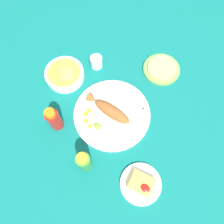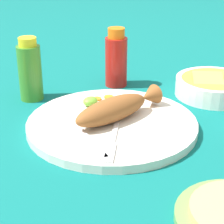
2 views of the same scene
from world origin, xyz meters
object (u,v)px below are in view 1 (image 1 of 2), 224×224
Objects in this scene: fried_fish at (109,110)px; guacamole_bowl at (65,74)px; hot_sauce_bottle_red at (54,119)px; hot_sauce_bottle_green at (85,162)px; main_plate at (112,114)px; salt_cup at (96,63)px; tortilla_plate at (161,69)px; fork_near at (131,109)px; side_plate_fries at (141,184)px; fork_far at (132,119)px.

fried_fish is 0.30m from guacamole_bowl.
hot_sauce_bottle_green is at bearing -26.17° from hot_sauce_bottle_red.
hot_sauce_bottle_green is (0.00, -0.26, 0.07)m from main_plate.
hot_sauce_bottle_red is at bearing -131.81° from fried_fish.
salt_cup is (-0.18, 0.21, -0.02)m from fried_fish.
salt_cup is 0.34× the size of tortilla_plate.
hot_sauce_bottle_red is 0.26m from guacamole_bowl.
hot_sauce_bottle_green reaches higher than main_plate.
fork_near reaches higher than side_plate_fries.
guacamole_bowl reaches higher than side_plate_fries.
main_plate is 0.09m from fork_near.
salt_cup is at bearing 112.46° from hot_sauce_bottle_green.
fork_far reaches higher than tortilla_plate.
guacamole_bowl is (-0.38, 0.02, 0.01)m from fork_near.
fork_near is at bearing 121.17° from side_plate_fries.
salt_cup is 0.37× the size of side_plate_fries.
fried_fish is at bearing 124.87° from fork_far.
fried_fish is 0.11m from fork_far.
fork_far is 0.35m from salt_cup.
main_plate is at bearing 0.00° from fried_fish.
guacamole_bowl reaches higher than tortilla_plate.
hot_sauce_bottle_red is 0.82× the size of tortilla_plate.
guacamole_bowl is (-0.40, 0.07, 0.01)m from fork_far.
side_plate_fries is (0.25, -0.23, -0.00)m from main_plate.
fried_fish is 0.26m from hot_sauce_bottle_green.
fork_near reaches higher than tortilla_plate.
hot_sauce_bottle_green reaches higher than tortilla_plate.
tortilla_plate is at bearing 22.11° from fork_far.
salt_cup reaches higher than fork_near.
salt_cup is (-0.20, 0.48, -0.05)m from hot_sauce_bottle_green.
fork_far is at bearing -94.68° from tortilla_plate.
fried_fish is at bearing 93.58° from hot_sauce_bottle_green.
fork_far is 0.29m from side_plate_fries.
hot_sauce_bottle_red is (-0.19, -0.16, 0.03)m from fried_fish.
fork_near is 0.85× the size of tortilla_plate.
fork_near is 0.36m from hot_sauce_bottle_red.
fork_near is 2.53× the size of salt_cup.
salt_cup is at bearing -158.84° from tortilla_plate.
fork_near is 0.83× the size of guacamole_bowl.
guacamole_bowl is at bearing 150.39° from side_plate_fries.
hot_sauce_bottle_red is 0.47m from side_plate_fries.
tortilla_plate is (0.03, 0.32, -0.01)m from fork_far.
salt_cup reaches higher than guacamole_bowl.
tortilla_plate is (0.12, 0.34, -0.00)m from main_plate.
hot_sauce_bottle_green is (-0.09, -0.28, 0.05)m from fork_far.
hot_sauce_bottle_green is at bearing -173.45° from side_plate_fries.
tortilla_plate is at bearing 56.35° from hot_sauce_bottle_red.
hot_sauce_bottle_green is (-0.07, -0.32, 0.05)m from fork_near.
side_plate_fries is (0.44, -0.45, -0.02)m from salt_cup.
fried_fish is at bearing -179.30° from fork_near.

